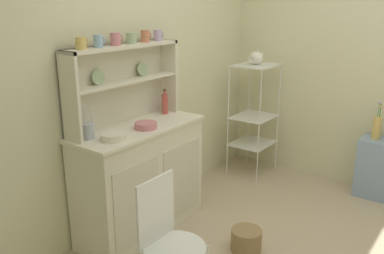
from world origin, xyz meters
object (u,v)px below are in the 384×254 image
at_px(hutch_cabinet, 141,178).
at_px(bakers_rack, 254,108).
at_px(wire_chair, 167,235).
at_px(floor_basket, 246,240).
at_px(bowl_mixing_large, 114,137).
at_px(porcelain_teapot, 256,58).
at_px(cup_gold_0, 81,43).
at_px(jam_bottle, 165,104).
at_px(flower_vase, 377,127).
at_px(hutch_shelf_unit, 121,78).
at_px(utensil_jar, 89,131).

bearing_deg(hutch_cabinet, bakers_rack, -5.69).
distance_m(bakers_rack, wire_chair, 2.27).
xyz_separation_m(floor_basket, bowl_mixing_large, (-0.55, 0.77, 0.81)).
relative_size(wire_chair, floor_basket, 3.70).
bearing_deg(wire_chair, bakers_rack, 9.47).
distance_m(bakers_rack, porcelain_teapot, 0.52).
xyz_separation_m(floor_basket, cup_gold_0, (-0.61, 0.96, 1.44)).
height_order(jam_bottle, flower_vase, jam_bottle).
distance_m(bakers_rack, flower_vase, 1.19).
distance_m(bowl_mixing_large, jam_bottle, 0.76).
height_order(hutch_shelf_unit, porcelain_teapot, hutch_shelf_unit).
xyz_separation_m(bakers_rack, utensil_jar, (-1.98, 0.23, 0.21)).
xyz_separation_m(wire_chair, utensil_jar, (0.19, 0.85, 0.41)).
height_order(bakers_rack, flower_vase, bakers_rack).
relative_size(bowl_mixing_large, utensil_jar, 0.75).
bearing_deg(bakers_rack, wire_chair, -164.15).
distance_m(bowl_mixing_large, flower_vase, 2.45).
bearing_deg(jam_bottle, cup_gold_0, 177.44).
distance_m(floor_basket, bowl_mixing_large, 1.25).
relative_size(utensil_jar, flower_vase, 0.65).
xyz_separation_m(porcelain_teapot, flower_vase, (0.20, -1.17, -0.56)).
distance_m(floor_basket, cup_gold_0, 1.84).
relative_size(hutch_shelf_unit, floor_basket, 4.57).
relative_size(hutch_shelf_unit, wire_chair, 1.24).
distance_m(wire_chair, porcelain_teapot, 2.37).
xyz_separation_m(hutch_cabinet, wire_chair, (-0.61, -0.77, 0.07)).
xyz_separation_m(bakers_rack, wire_chair, (-2.18, -0.62, -0.21)).
xyz_separation_m(cup_gold_0, utensil_jar, (-0.03, -0.04, -0.59)).
bearing_deg(utensil_jar, jam_bottle, 0.57).
distance_m(jam_bottle, flower_vase, 1.98).
bearing_deg(bowl_mixing_large, hutch_cabinet, 12.58).
xyz_separation_m(utensil_jar, flower_vase, (2.18, -1.41, -0.25)).
bearing_deg(porcelain_teapot, jam_bottle, 168.11).
bearing_deg(floor_basket, flower_vase, -17.62).
height_order(floor_basket, utensil_jar, utensil_jar).
bearing_deg(bowl_mixing_large, floor_basket, -54.27).
height_order(hutch_shelf_unit, utensil_jar, hutch_shelf_unit).
relative_size(hutch_cabinet, porcelain_teapot, 5.02).
xyz_separation_m(bakers_rack, flower_vase, (0.20, -1.17, -0.04)).
bearing_deg(porcelain_teapot, hutch_shelf_unit, 168.49).
relative_size(floor_basket, jam_bottle, 1.09).
relative_size(bakers_rack, floor_basket, 5.11).
distance_m(floor_basket, flower_vase, 1.72).
distance_m(hutch_shelf_unit, porcelain_teapot, 1.60).
bearing_deg(cup_gold_0, flower_vase, -34.03).
bearing_deg(floor_basket, hutch_cabinet, 104.96).
distance_m(cup_gold_0, porcelain_teapot, 2.00).
height_order(hutch_shelf_unit, bowl_mixing_large, hutch_shelf_unit).
height_order(cup_gold_0, jam_bottle, cup_gold_0).
relative_size(hutch_shelf_unit, bowl_mixing_large, 5.88).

